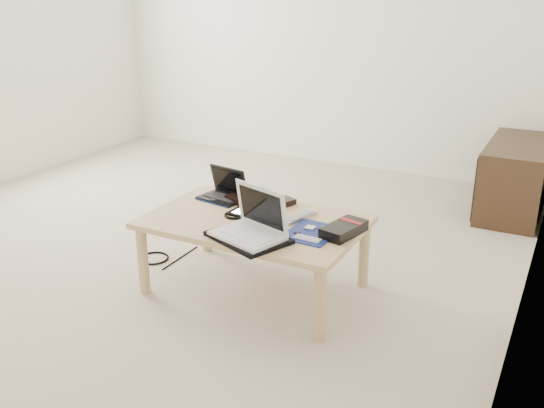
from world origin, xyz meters
The scene contains 14 objects.
ground centered at (0.00, 0.00, 0.00)m, with size 4.00×4.00×0.00m, color beige.
coffee_table centered at (0.72, -0.43, 0.35)m, with size 1.10×0.70×0.40m.
media_cabinet centered at (1.77, 1.45, 0.25)m, with size 0.41×0.90×0.50m.
book centered at (0.62, -0.19, 0.42)m, with size 0.38×0.35×0.03m.
netbook centered at (0.41, -0.23, 0.44)m, with size 0.27×0.22×0.18m.
tablet centered at (0.68, -0.35, 0.41)m, with size 0.26×0.20×0.01m.
remote centered at (0.92, -0.31, 0.41)m, with size 0.11×0.24×0.02m.
neoprene_sleeve centered at (0.82, -0.66, 0.41)m, with size 0.37×0.27×0.02m, color black.
white_laptop centered at (0.83, -0.65, 0.47)m, with size 0.38×0.32×0.23m.
motherboard centered at (1.06, -0.46, 0.40)m, with size 0.24×0.29×0.01m.
gpu_box centered at (1.20, -0.40, 0.43)m, with size 0.18×0.27×0.06m.
cable_coil centered at (0.61, -0.43, 0.41)m, with size 0.11×0.11×0.01m, color black.
floor_cable_coil centered at (0.01, -0.38, 0.01)m, with size 0.18×0.18×0.01m, color black.
floor_cable_trail centered at (0.14, -0.30, 0.00)m, with size 0.01×0.01×0.36m, color black.
Camera 1 is at (2.14, -2.95, 1.55)m, focal length 40.00 mm.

